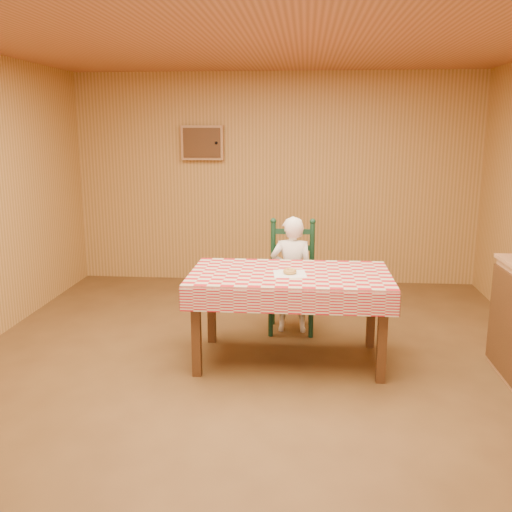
{
  "coord_description": "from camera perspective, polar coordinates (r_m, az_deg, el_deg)",
  "views": [
    {
      "loc": [
        0.37,
        -4.14,
        1.94
      ],
      "look_at": [
        0.0,
        0.2,
        0.95
      ],
      "focal_mm": 40.0,
      "sensor_mm": 36.0,
      "label": 1
    }
  ],
  "objects": [
    {
      "name": "donut",
      "position": [
        4.64,
        3.4,
        -1.55
      ],
      "size": [
        0.14,
        0.14,
        0.04
      ],
      "primitive_type": "torus",
      "rotation": [
        0.0,
        0.0,
        -0.28
      ],
      "color": "#BE9244",
      "rests_on": "napkin"
    },
    {
      "name": "cabin_walls",
      "position": [
        4.69,
        0.32,
        11.39
      ],
      "size": [
        5.1,
        6.05,
        2.65
      ],
      "color": "#B78542",
      "rests_on": "ground"
    },
    {
      "name": "ladder_chair",
      "position": [
        5.53,
        3.61,
        -2.31
      ],
      "size": [
        0.44,
        0.4,
        1.08
      ],
      "color": "black",
      "rests_on": "ground"
    },
    {
      "name": "ground",
      "position": [
        4.59,
        -0.22,
        -12.21
      ],
      "size": [
        6.0,
        6.0,
        0.0
      ],
      "primitive_type": "plane",
      "color": "brown",
      "rests_on": "ground"
    },
    {
      "name": "napkin",
      "position": [
        4.65,
        3.4,
        -1.79
      ],
      "size": [
        0.29,
        0.29,
        0.0
      ],
      "primitive_type": "cube",
      "rotation": [
        0.0,
        0.0,
        0.1
      ],
      "color": "white",
      "rests_on": "dining_table"
    },
    {
      "name": "seated_child",
      "position": [
        5.45,
        3.6,
        -1.87
      ],
      "size": [
        0.41,
        0.27,
        1.12
      ],
      "primitive_type": "imported",
      "rotation": [
        0.0,
        0.0,
        3.14
      ],
      "color": "white",
      "rests_on": "ground"
    },
    {
      "name": "dining_table",
      "position": [
        4.72,
        3.4,
        -2.63
      ],
      "size": [
        1.66,
        0.96,
        0.77
      ],
      "color": "#502D15",
      "rests_on": "ground"
    }
  ]
}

